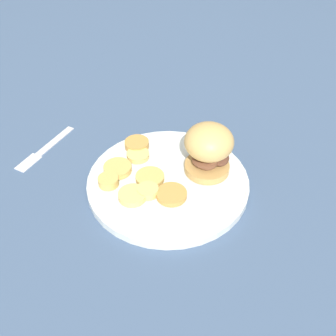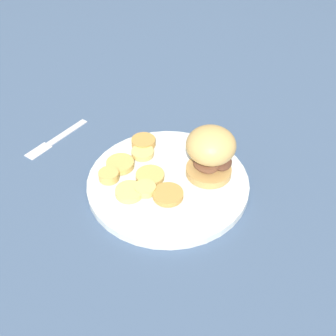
{
  "view_description": "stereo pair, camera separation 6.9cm",
  "coord_description": "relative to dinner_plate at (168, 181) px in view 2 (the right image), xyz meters",
  "views": [
    {
      "loc": [
        -0.11,
        0.5,
        0.5
      ],
      "look_at": [
        0.0,
        0.0,
        0.04
      ],
      "focal_mm": 42.0,
      "sensor_mm": 36.0,
      "label": 1
    },
    {
      "loc": [
        -0.18,
        0.48,
        0.5
      ],
      "look_at": [
        0.0,
        0.0,
        0.04
      ],
      "focal_mm": 42.0,
      "sensor_mm": 36.0,
      "label": 2
    }
  ],
  "objects": [
    {
      "name": "potato_round_1",
      "position": [
        0.07,
        -0.05,
        0.01
      ],
      "size": [
        0.04,
        0.04,
        0.01
      ],
      "primitive_type": "cylinder",
      "color": "#DBB766",
      "rests_on": "dinner_plate"
    },
    {
      "name": "potato_round_3",
      "position": [
        0.03,
        0.01,
        0.01
      ],
      "size": [
        0.05,
        0.05,
        0.01
      ],
      "primitive_type": "cylinder",
      "color": "tan",
      "rests_on": "dinner_plate"
    },
    {
      "name": "potato_round_7",
      "position": [
        0.08,
        -0.08,
        0.01
      ],
      "size": [
        0.05,
        0.05,
        0.01
      ],
      "primitive_type": "cylinder",
      "color": "#BC8942",
      "rests_on": "dinner_plate"
    },
    {
      "name": "potato_round_2",
      "position": [
        0.09,
        -0.0,
        0.01
      ],
      "size": [
        0.05,
        0.05,
        0.01
      ],
      "primitive_type": "cylinder",
      "color": "tan",
      "rests_on": "dinner_plate"
    },
    {
      "name": "fork",
      "position": [
        0.26,
        -0.05,
        -0.01
      ],
      "size": [
        0.06,
        0.16,
        0.0
      ],
      "color": "silver",
      "rests_on": "ground_plane"
    },
    {
      "name": "dinner_plate",
      "position": [
        0.0,
        0.0,
        0.0
      ],
      "size": [
        0.29,
        0.29,
        0.02
      ],
      "color": "silver",
      "rests_on": "ground_plane"
    },
    {
      "name": "potato_round_4",
      "position": [
        0.05,
        0.06,
        0.01
      ],
      "size": [
        0.05,
        0.05,
        0.01
      ],
      "primitive_type": "cylinder",
      "color": "#DBB766",
      "rests_on": "dinner_plate"
    },
    {
      "name": "potato_round_0",
      "position": [
        0.03,
        0.04,
        0.01
      ],
      "size": [
        0.04,
        0.04,
        0.01
      ],
      "primitive_type": "cylinder",
      "color": "#DBB766",
      "rests_on": "dinner_plate"
    },
    {
      "name": "ground_plane",
      "position": [
        0.0,
        0.0,
        -0.01
      ],
      "size": [
        4.0,
        4.0,
        0.0
      ],
      "primitive_type": "plane",
      "color": "#3D5170"
    },
    {
      "name": "potato_round_5",
      "position": [
        0.1,
        0.04,
        0.01
      ],
      "size": [
        0.04,
        0.04,
        0.02
      ],
      "primitive_type": "cylinder",
      "color": "tan",
      "rests_on": "dinner_plate"
    },
    {
      "name": "potato_round_6",
      "position": [
        -0.02,
        0.04,
        0.01
      ],
      "size": [
        0.05,
        0.05,
        0.01
      ],
      "primitive_type": "cylinder",
      "color": "#BC8942",
      "rests_on": "dinner_plate"
    },
    {
      "name": "sandwich",
      "position": [
        -0.06,
        -0.04,
        0.06
      ],
      "size": [
        0.09,
        0.1,
        0.1
      ],
      "color": "tan",
      "rests_on": "dinner_plate"
    }
  ]
}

